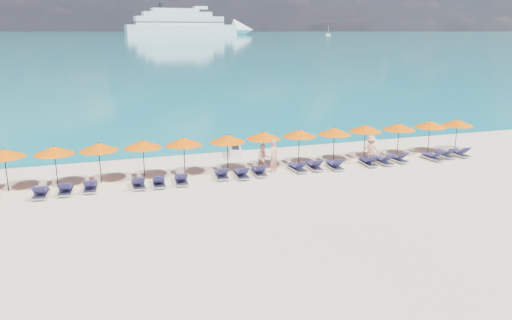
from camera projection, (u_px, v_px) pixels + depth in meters
name	position (u px, v px, depth m)	size (l,w,h in m)	color
ground	(275.00, 198.00, 24.50)	(1400.00, 1400.00, 0.00)	beige
sea	(95.00, 34.00, 630.64)	(1600.00, 1300.00, 0.01)	#1FA9B2
cruise_ship	(193.00, 25.00, 558.09)	(147.54, 31.93, 40.76)	white
sailboat_near	(219.00, 33.00, 597.07)	(6.47, 2.16, 11.86)	white
sailboat_far	(328.00, 34.00, 551.05)	(5.30, 1.77, 9.72)	white
jetski	(235.00, 151.00, 32.71)	(1.19, 2.23, 0.75)	white
beachgoer_a	(274.00, 156.00, 28.66)	(0.72, 0.47, 1.96)	tan
beachgoer_b	(263.00, 158.00, 28.74)	(0.80, 0.46, 1.65)	tan
beachgoer_c	(371.00, 150.00, 30.35)	(1.17, 0.54, 1.81)	tan
umbrella_1	(4.00, 153.00, 25.05)	(2.10, 2.10, 2.28)	black
umbrella_2	(54.00, 150.00, 25.65)	(2.10, 2.10, 2.28)	black
umbrella_3	(98.00, 147.00, 26.39)	(2.10, 2.10, 2.28)	black
umbrella_4	(143.00, 144.00, 27.04)	(2.10, 2.10, 2.28)	black
umbrella_5	(184.00, 141.00, 27.64)	(2.10, 2.10, 2.28)	black
umbrella_6	(227.00, 139.00, 28.34)	(2.10, 2.10, 2.28)	black
umbrella_7	(264.00, 135.00, 29.20)	(2.10, 2.10, 2.28)	black
umbrella_8	(299.00, 133.00, 29.85)	(2.10, 2.10, 2.28)	black
umbrella_9	(334.00, 131.00, 30.38)	(2.10, 2.10, 2.28)	black
umbrella_10	(365.00, 128.00, 31.27)	(2.10, 2.10, 2.28)	black
umbrella_11	(399.00, 127.00, 31.79)	(2.10, 2.10, 2.28)	black
umbrella_12	(430.00, 124.00, 32.59)	(2.10, 2.10, 2.28)	black
umbrella_13	(458.00, 123.00, 33.11)	(2.10, 2.10, 2.28)	black
lounger_3	(41.00, 192.00, 24.67)	(0.77, 1.75, 0.66)	silver
lounger_4	(66.00, 189.00, 25.17)	(0.76, 1.74, 0.66)	silver
lounger_5	(90.00, 186.00, 25.61)	(0.76, 1.75, 0.66)	silver
lounger_6	(138.00, 183.00, 26.10)	(0.66, 1.71, 0.66)	silver
lounger_7	(159.00, 182.00, 26.39)	(0.73, 1.74, 0.66)	silver
lounger_8	(181.00, 179.00, 26.77)	(0.72, 1.74, 0.66)	silver
lounger_9	(222.00, 174.00, 27.77)	(0.79, 1.75, 0.66)	silver
lounger_10	(241.00, 173.00, 27.86)	(0.71, 1.73, 0.66)	silver
lounger_11	(259.00, 171.00, 28.33)	(0.72, 1.73, 0.66)	silver
lounger_12	(297.00, 167.00, 29.10)	(0.75, 1.74, 0.66)	silver
lounger_13	(314.00, 166.00, 29.46)	(0.73, 1.74, 0.66)	silver
lounger_14	(335.00, 165.00, 29.57)	(0.76, 1.74, 0.66)	silver
lounger_15	(368.00, 161.00, 30.35)	(0.73, 1.74, 0.66)	silver
lounger_16	(383.00, 160.00, 30.62)	(0.64, 1.71, 0.66)	silver
lounger_17	(398.00, 158.00, 31.17)	(0.73, 1.74, 0.66)	silver
lounger_18	(433.00, 156.00, 31.57)	(0.77, 1.75, 0.66)	silver
lounger_19	(445.00, 154.00, 32.21)	(0.66, 1.72, 0.66)	silver
lounger_20	(460.00, 153.00, 32.47)	(0.78, 1.75, 0.66)	silver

